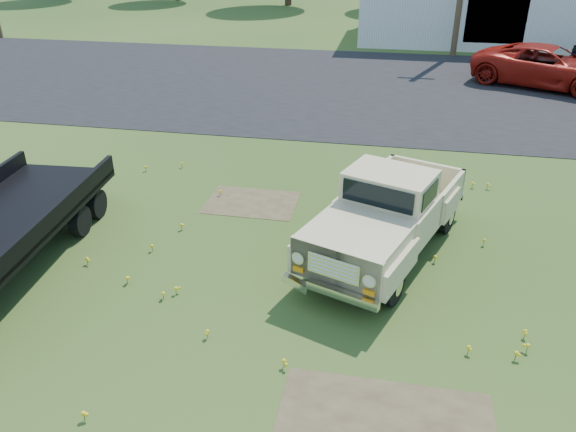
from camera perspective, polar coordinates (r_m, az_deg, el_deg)
name	(u,v)px	position (r m, az deg, el deg)	size (l,w,h in m)	color
ground	(310,294)	(10.56, 2.23, -7.88)	(140.00, 140.00, 0.00)	#2C4D18
asphalt_lot	(365,87)	(24.32, 7.86, 12.89)	(90.00, 14.00, 0.02)	black
dirt_patch_b	(252,203)	(13.86, -3.71, 1.37)	(2.20, 1.60, 0.01)	#4E3D2A
commercial_building	(488,1)	(36.03, 19.65, 19.87)	(14.20, 8.20, 4.15)	silver
vintage_pickup_truck	(387,213)	(11.50, 10.05, 0.27)	(1.98, 5.09, 1.85)	tan
red_pickup	(547,67)	(26.19, 24.85, 13.59)	(2.72, 5.91, 1.64)	maroon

